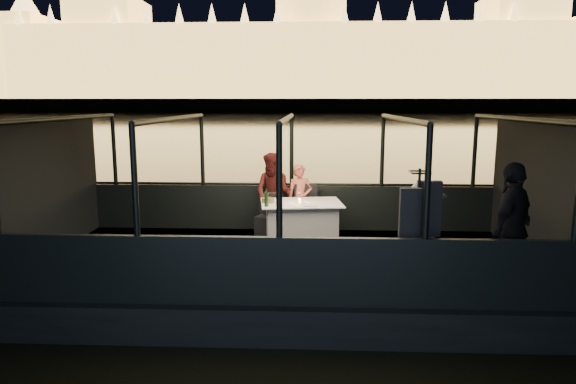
{
  "coord_description": "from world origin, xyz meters",
  "views": [
    {
      "loc": [
        0.39,
        -8.2,
        3.07
      ],
      "look_at": [
        0.0,
        0.4,
        1.55
      ],
      "focal_mm": 32.0,
      "sensor_mm": 36.0,
      "label": 1
    }
  ],
  "objects_px": {
    "chair_port_left": "(267,214)",
    "person_man_maroon": "(274,196)",
    "passenger_stripe": "(424,229)",
    "dining_table_central": "(301,223)",
    "person_woman_coral": "(300,196)",
    "wine_bottle": "(266,198)",
    "chair_port_right": "(306,213)",
    "coat_stand": "(417,232)",
    "passenger_dark": "(511,232)"
  },
  "relations": [
    {
      "from": "chair_port_left",
      "to": "coat_stand",
      "type": "xyz_separation_m",
      "value": [
        2.21,
        -3.07,
        0.45
      ]
    },
    {
      "from": "person_man_maroon",
      "to": "passenger_stripe",
      "type": "bearing_deg",
      "value": -29.91
    },
    {
      "from": "dining_table_central",
      "to": "coat_stand",
      "type": "xyz_separation_m",
      "value": [
        1.55,
        -2.62,
        0.51
      ]
    },
    {
      "from": "chair_port_left",
      "to": "chair_port_right",
      "type": "relative_size",
      "value": 0.83
    },
    {
      "from": "person_man_maroon",
      "to": "wine_bottle",
      "type": "distance_m",
      "value": 1.13
    },
    {
      "from": "chair_port_left",
      "to": "passenger_stripe",
      "type": "bearing_deg",
      "value": -25.23
    },
    {
      "from": "chair_port_left",
      "to": "person_man_maroon",
      "type": "xyz_separation_m",
      "value": [
        0.1,
        0.27,
        0.3
      ]
    },
    {
      "from": "dining_table_central",
      "to": "coat_stand",
      "type": "distance_m",
      "value": 3.09
    },
    {
      "from": "chair_port_left",
      "to": "wine_bottle",
      "type": "bearing_deg",
      "value": -62.9
    },
    {
      "from": "person_woman_coral",
      "to": "coat_stand",
      "type": "bearing_deg",
      "value": -70.66
    },
    {
      "from": "chair_port_right",
      "to": "person_man_maroon",
      "type": "relative_size",
      "value": 0.62
    },
    {
      "from": "person_man_maroon",
      "to": "passenger_stripe",
      "type": "xyz_separation_m",
      "value": [
        2.29,
        -2.97,
        0.1
      ]
    },
    {
      "from": "person_man_maroon",
      "to": "passenger_dark",
      "type": "relative_size",
      "value": 0.88
    },
    {
      "from": "chair_port_left",
      "to": "person_woman_coral",
      "type": "height_order",
      "value": "person_woman_coral"
    },
    {
      "from": "person_man_maroon",
      "to": "chair_port_left",
      "type": "bearing_deg",
      "value": -87.53
    },
    {
      "from": "chair_port_right",
      "to": "coat_stand",
      "type": "relative_size",
      "value": 0.57
    },
    {
      "from": "dining_table_central",
      "to": "coat_stand",
      "type": "height_order",
      "value": "coat_stand"
    },
    {
      "from": "chair_port_left",
      "to": "dining_table_central",
      "type": "bearing_deg",
      "value": -11.12
    },
    {
      "from": "chair_port_left",
      "to": "coat_stand",
      "type": "relative_size",
      "value": 0.47
    },
    {
      "from": "dining_table_central",
      "to": "passenger_dark",
      "type": "relative_size",
      "value": 0.81
    },
    {
      "from": "dining_table_central",
      "to": "chair_port_right",
      "type": "distance_m",
      "value": 0.53
    },
    {
      "from": "dining_table_central",
      "to": "person_woman_coral",
      "type": "xyz_separation_m",
      "value": [
        -0.04,
        0.72,
        0.36
      ]
    },
    {
      "from": "person_woman_coral",
      "to": "wine_bottle",
      "type": "xyz_separation_m",
      "value": [
        -0.56,
        -1.12,
        0.17
      ]
    },
    {
      "from": "chair_port_left",
      "to": "passenger_dark",
      "type": "height_order",
      "value": "passenger_dark"
    },
    {
      "from": "coat_stand",
      "to": "person_woman_coral",
      "type": "relative_size",
      "value": 1.27
    },
    {
      "from": "dining_table_central",
      "to": "person_man_maroon",
      "type": "bearing_deg",
      "value": 127.76
    },
    {
      "from": "coat_stand",
      "to": "person_man_maroon",
      "type": "bearing_deg",
      "value": 122.25
    },
    {
      "from": "person_woman_coral",
      "to": "passenger_dark",
      "type": "relative_size",
      "value": 0.76
    },
    {
      "from": "chair_port_left",
      "to": "passenger_dark",
      "type": "distance_m",
      "value": 4.51
    },
    {
      "from": "coat_stand",
      "to": "person_man_maroon",
      "type": "xyz_separation_m",
      "value": [
        -2.11,
        3.34,
        -0.15
      ]
    },
    {
      "from": "chair_port_left",
      "to": "passenger_dark",
      "type": "xyz_separation_m",
      "value": [
        3.52,
        -2.79,
        0.4
      ]
    },
    {
      "from": "passenger_stripe",
      "to": "wine_bottle",
      "type": "bearing_deg",
      "value": 75.51
    },
    {
      "from": "person_woman_coral",
      "to": "person_man_maroon",
      "type": "height_order",
      "value": "person_man_maroon"
    },
    {
      "from": "chair_port_left",
      "to": "wine_bottle",
      "type": "xyz_separation_m",
      "value": [
        0.06,
        -0.85,
        0.47
      ]
    },
    {
      "from": "chair_port_left",
      "to": "chair_port_right",
      "type": "xyz_separation_m",
      "value": [
        0.73,
        0.08,
        0.0
      ]
    },
    {
      "from": "chair_port_right",
      "to": "chair_port_left",
      "type": "bearing_deg",
      "value": 170.46
    },
    {
      "from": "chair_port_left",
      "to": "person_woman_coral",
      "type": "distance_m",
      "value": 0.74
    },
    {
      "from": "coat_stand",
      "to": "wine_bottle",
      "type": "height_order",
      "value": "coat_stand"
    },
    {
      "from": "passenger_stripe",
      "to": "wine_bottle",
      "type": "xyz_separation_m",
      "value": [
        -2.33,
        1.85,
        0.06
      ]
    },
    {
      "from": "wine_bottle",
      "to": "chair_port_right",
      "type": "bearing_deg",
      "value": 53.83
    },
    {
      "from": "passenger_stripe",
      "to": "person_man_maroon",
      "type": "bearing_deg",
      "value": 61.58
    },
    {
      "from": "dining_table_central",
      "to": "wine_bottle",
      "type": "bearing_deg",
      "value": -146.4
    },
    {
      "from": "chair_port_left",
      "to": "person_man_maroon",
      "type": "bearing_deg",
      "value": 93.28
    },
    {
      "from": "dining_table_central",
      "to": "passenger_stripe",
      "type": "bearing_deg",
      "value": -52.47
    },
    {
      "from": "person_man_maroon",
      "to": "wine_bottle",
      "type": "relative_size",
      "value": 5.01
    },
    {
      "from": "chair_port_right",
      "to": "wine_bottle",
      "type": "relative_size",
      "value": 3.1
    },
    {
      "from": "dining_table_central",
      "to": "chair_port_left",
      "type": "bearing_deg",
      "value": 145.56
    },
    {
      "from": "person_woman_coral",
      "to": "person_man_maroon",
      "type": "distance_m",
      "value": 0.52
    },
    {
      "from": "dining_table_central",
      "to": "coat_stand",
      "type": "relative_size",
      "value": 0.84
    },
    {
      "from": "coat_stand",
      "to": "person_man_maroon",
      "type": "height_order",
      "value": "coat_stand"
    }
  ]
}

